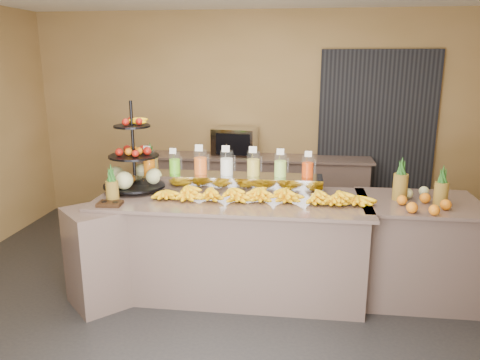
% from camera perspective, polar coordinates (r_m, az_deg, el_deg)
% --- Properties ---
extents(ground, '(6.00, 6.00, 0.00)m').
position_cam_1_polar(ground, '(4.42, -1.47, -14.95)').
color(ground, black).
rests_on(ground, ground).
extents(room_envelope, '(6.04, 5.02, 2.82)m').
position_cam_1_polar(room_envelope, '(4.62, 2.21, 10.81)').
color(room_envelope, olive).
rests_on(room_envelope, ground).
extents(buffet_counter, '(2.75, 1.25, 0.93)m').
position_cam_1_polar(buffet_counter, '(4.46, -2.48, -8.00)').
color(buffet_counter, gray).
rests_on(buffet_counter, ground).
extents(right_counter, '(1.08, 0.88, 0.93)m').
position_cam_1_polar(right_counter, '(4.67, 20.61, -7.89)').
color(right_counter, gray).
rests_on(right_counter, ground).
extents(back_ledge, '(3.10, 0.55, 0.93)m').
position_cam_1_polar(back_ledge, '(6.32, 1.57, -1.18)').
color(back_ledge, gray).
rests_on(back_ledge, ground).
extents(pitcher_tray, '(1.85, 0.30, 0.15)m').
position_cam_1_polar(pitcher_tray, '(4.59, -1.61, -0.25)').
color(pitcher_tray, gray).
rests_on(pitcher_tray, buffet_counter).
extents(juice_pitcher_orange_a, '(0.12, 0.12, 0.29)m').
position_cam_1_polar(juice_pitcher_orange_a, '(4.73, -11.02, 2.07)').
color(juice_pitcher_orange_a, silver).
rests_on(juice_pitcher_orange_a, pitcher_tray).
extents(juice_pitcher_green, '(0.11, 0.12, 0.27)m').
position_cam_1_polar(juice_pitcher_green, '(4.65, -7.97, 1.94)').
color(juice_pitcher_green, silver).
rests_on(juice_pitcher_green, pitcher_tray).
extents(juice_pitcher_orange_b, '(0.13, 0.13, 0.31)m').
position_cam_1_polar(juice_pitcher_orange_b, '(4.59, -4.84, 2.04)').
color(juice_pitcher_orange_b, silver).
rests_on(juice_pitcher_orange_b, pitcher_tray).
extents(juice_pitcher_milk, '(0.13, 0.13, 0.31)m').
position_cam_1_polar(juice_pitcher_milk, '(4.54, -1.63, 1.95)').
color(juice_pitcher_milk, silver).
rests_on(juice_pitcher_milk, pitcher_tray).
extents(juice_pitcher_lemon, '(0.13, 0.13, 0.31)m').
position_cam_1_polar(juice_pitcher_lemon, '(4.51, 1.64, 1.84)').
color(juice_pitcher_lemon, silver).
rests_on(juice_pitcher_lemon, pitcher_tray).
extents(juice_pitcher_lime, '(0.12, 0.12, 0.29)m').
position_cam_1_polar(juice_pitcher_lime, '(4.50, 4.94, 1.68)').
color(juice_pitcher_lime, silver).
rests_on(juice_pitcher_lime, pitcher_tray).
extents(juice_pitcher_orange_c, '(0.11, 0.12, 0.27)m').
position_cam_1_polar(juice_pitcher_orange_c, '(4.50, 8.25, 1.50)').
color(juice_pitcher_orange_c, silver).
rests_on(juice_pitcher_orange_c, pitcher_tray).
extents(banana_heap, '(2.02, 0.18, 0.17)m').
position_cam_1_polar(banana_heap, '(4.22, 2.59, -1.58)').
color(banana_heap, yellow).
rests_on(banana_heap, buffet_counter).
extents(fruit_stand, '(0.62, 0.62, 0.87)m').
position_cam_1_polar(fruit_stand, '(4.65, -12.29, 1.48)').
color(fruit_stand, black).
rests_on(fruit_stand, buffet_counter).
extents(condiment_caddy, '(0.21, 0.17, 0.03)m').
position_cam_1_polar(condiment_caddy, '(4.26, -15.58, -2.80)').
color(condiment_caddy, black).
rests_on(condiment_caddy, buffet_counter).
extents(pineapple_left_a, '(0.11, 0.11, 0.35)m').
position_cam_1_polar(pineapple_left_a, '(4.33, -15.33, -0.96)').
color(pineapple_left_a, brown).
rests_on(pineapple_left_a, buffet_counter).
extents(pineapple_left_b, '(0.15, 0.15, 0.43)m').
position_cam_1_polar(pineapple_left_b, '(4.87, -10.80, 1.45)').
color(pineapple_left_b, brown).
rests_on(pineapple_left_b, buffet_counter).
extents(right_fruit_pile, '(0.45, 0.43, 0.24)m').
position_cam_1_polar(right_fruit_pile, '(4.38, 21.11, -1.91)').
color(right_fruit_pile, brown).
rests_on(right_fruit_pile, right_counter).
extents(oven_warmer, '(0.59, 0.45, 0.37)m').
position_cam_1_polar(oven_warmer, '(6.20, -0.62, 4.67)').
color(oven_warmer, gray).
rests_on(oven_warmer, back_ledge).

